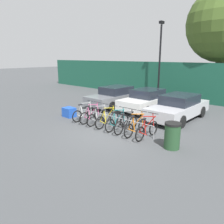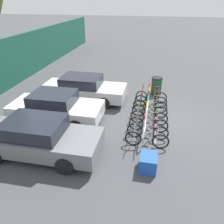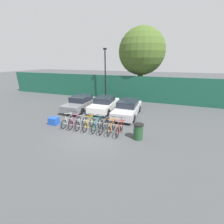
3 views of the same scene
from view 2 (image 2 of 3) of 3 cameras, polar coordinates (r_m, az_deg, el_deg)
ground_plane at (r=10.92m, az=12.41°, el=-1.42°), size 120.00×120.00×0.00m
bike_rack at (r=10.30m, az=8.94°, el=0.17°), size 4.67×0.04×0.57m
bicycle_white at (r=8.59m, az=9.06°, el=-6.96°), size 0.68×1.71×1.05m
bicycle_pink at (r=9.08m, az=9.27°, el=-4.87°), size 0.68×1.71×1.05m
bicycle_silver at (r=9.56m, az=9.45°, el=-3.07°), size 0.68×1.71×1.05m
bicycle_yellow at (r=10.09m, az=9.63°, el=-1.29°), size 0.68×1.71×1.05m
bicycle_teal at (r=10.67m, az=9.80°, el=0.41°), size 0.68×1.71×1.05m
bicycle_black at (r=11.15m, az=9.93°, el=1.68°), size 0.68×1.71×1.05m
bicycle_orange at (r=11.67m, az=10.05°, el=2.91°), size 0.68×1.71×1.05m
bicycle_red at (r=12.21m, az=10.16°, el=4.06°), size 0.68×1.71×1.05m
car_grey at (r=8.46m, az=-18.71°, el=-6.29°), size 1.91×4.52×1.40m
car_white at (r=10.45m, az=-14.43°, el=1.21°), size 1.91×4.22×1.40m
car_silver at (r=12.34m, az=-7.46°, el=6.12°), size 1.91×4.60×1.40m
trash_bin at (r=13.37m, az=11.54°, el=6.75°), size 0.63×0.63×1.03m
cargo_crate at (r=7.69m, az=9.49°, el=-12.84°), size 0.70×0.56×0.55m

